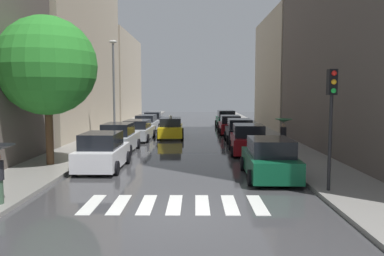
# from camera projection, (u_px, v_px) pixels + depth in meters

# --- Properties ---
(ground_plane) EXTENTS (28.00, 72.00, 0.04)m
(ground_plane) POSITION_uv_depth(u_px,v_px,m) (188.00, 132.00, 34.97)
(ground_plane) COLOR #3C3C3E
(sidewalk_left) EXTENTS (3.00, 72.00, 0.15)m
(sidewalk_left) POSITION_uv_depth(u_px,v_px,m) (118.00, 131.00, 35.01)
(sidewalk_left) COLOR gray
(sidewalk_left) RESTS_ON ground
(sidewalk_right) EXTENTS (3.00, 72.00, 0.15)m
(sidewalk_right) POSITION_uv_depth(u_px,v_px,m) (258.00, 131.00, 34.91)
(sidewalk_right) COLOR gray
(sidewalk_right) RESTS_ON ground
(crosswalk_stripes) EXTENTS (5.85, 2.20, 0.01)m
(crosswalk_stripes) POSITION_uv_depth(u_px,v_px,m) (175.00, 204.00, 12.21)
(crosswalk_stripes) COLOR silver
(crosswalk_stripes) RESTS_ON ground
(building_left_mid) EXTENTS (6.00, 19.08, 14.92)m
(building_left_mid) POSITION_uv_depth(u_px,v_px,m) (63.00, 49.00, 33.05)
(building_left_mid) COLOR #B2A38C
(building_left_mid) RESTS_ON ground
(building_left_far) EXTENTS (6.00, 16.86, 11.42)m
(building_left_far) POSITION_uv_depth(u_px,v_px,m) (111.00, 78.00, 52.04)
(building_left_far) COLOR #B2A38C
(building_left_far) RESTS_ON ground
(building_right_mid) EXTENTS (6.00, 13.86, 11.44)m
(building_right_mid) POSITION_uv_depth(u_px,v_px,m) (295.00, 72.00, 38.89)
(building_right_mid) COLOR #B2A38C
(building_right_mid) RESTS_ON ground
(parked_car_left_nearest) EXTENTS (2.10, 4.11, 1.76)m
(parked_car_left_nearest) POSITION_uv_depth(u_px,v_px,m) (102.00, 152.00, 17.77)
(parked_car_left_nearest) COLOR silver
(parked_car_left_nearest) RESTS_ON ground
(parked_car_left_second) EXTENTS (2.12, 4.35, 1.78)m
(parked_car_left_second) POSITION_uv_depth(u_px,v_px,m) (119.00, 139.00, 22.96)
(parked_car_left_second) COLOR #B2B7BF
(parked_car_left_second) RESTS_ON ground
(parked_car_left_third) EXTENTS (2.29, 4.82, 1.56)m
(parked_car_left_third) POSITION_uv_depth(u_px,v_px,m) (138.00, 130.00, 28.80)
(parked_car_left_third) COLOR #B2B7BF
(parked_car_left_third) RESTS_ON ground
(parked_car_left_fourth) EXTENTS (2.18, 4.83, 1.56)m
(parked_car_left_fourth) POSITION_uv_depth(u_px,v_px,m) (147.00, 124.00, 35.15)
(parked_car_left_fourth) COLOR #B2B7BF
(parked_car_left_fourth) RESTS_ON ground
(parked_car_left_fifth) EXTENTS (2.12, 4.40, 1.55)m
(parked_car_left_fifth) POSITION_uv_depth(u_px,v_px,m) (153.00, 119.00, 40.79)
(parked_car_left_fifth) COLOR black
(parked_car_left_fifth) RESTS_ON ground
(parked_car_right_nearest) EXTENTS (2.23, 4.49, 1.71)m
(parked_car_right_nearest) POSITION_uv_depth(u_px,v_px,m) (270.00, 159.00, 15.97)
(parked_car_right_nearest) COLOR #0C4C2D
(parked_car_right_nearest) RESTS_ON ground
(parked_car_right_second) EXTENTS (2.30, 4.26, 1.77)m
(parked_car_right_second) POSITION_uv_depth(u_px,v_px,m) (248.00, 140.00, 22.31)
(parked_car_right_second) COLOR maroon
(parked_car_right_second) RESTS_ON ground
(parked_car_right_third) EXTENTS (2.12, 4.22, 1.71)m
(parked_car_right_third) POSITION_uv_depth(u_px,v_px,m) (239.00, 131.00, 27.72)
(parked_car_right_third) COLOR black
(parked_car_right_third) RESTS_ON ground
(parked_car_right_fourth) EXTENTS (2.07, 4.20, 1.65)m
(parked_car_right_fourth) POSITION_uv_depth(u_px,v_px,m) (230.00, 125.00, 32.98)
(parked_car_right_fourth) COLOR maroon
(parked_car_right_fourth) RESTS_ON ground
(parked_car_right_fifth) EXTENTS (2.16, 4.19, 1.77)m
(parked_car_right_fifth) POSITION_uv_depth(u_px,v_px,m) (226.00, 119.00, 39.64)
(parked_car_right_fifth) COLOR #0C4C2D
(parked_car_right_fifth) RESTS_ON ground
(taxi_midroad) EXTENTS (2.19, 4.72, 1.81)m
(taxi_midroad) POSITION_uv_depth(u_px,v_px,m) (171.00, 128.00, 30.30)
(taxi_midroad) COLOR yellow
(taxi_midroad) RESTS_ON ground
(pedestrian_foreground) EXTENTS (1.07, 1.07, 1.89)m
(pedestrian_foreground) POSITION_uv_depth(u_px,v_px,m) (283.00, 127.00, 22.83)
(pedestrian_foreground) COLOR navy
(pedestrian_foreground) RESTS_ON sidewalk_right
(street_tree_left) EXTENTS (4.72, 4.72, 7.12)m
(street_tree_left) POSITION_uv_depth(u_px,v_px,m) (47.00, 66.00, 17.91)
(street_tree_left) COLOR #513823
(street_tree_left) RESTS_ON sidewalk_left
(traffic_light_right_corner) EXTENTS (0.30, 0.42, 4.30)m
(traffic_light_right_corner) POSITION_uv_depth(u_px,v_px,m) (332.00, 103.00, 13.14)
(traffic_light_right_corner) COLOR black
(traffic_light_right_corner) RESTS_ON sidewalk_right
(lamp_post_left) EXTENTS (0.60, 0.28, 7.44)m
(lamp_post_left) POSITION_uv_depth(u_px,v_px,m) (114.00, 82.00, 28.62)
(lamp_post_left) COLOR #595B60
(lamp_post_left) RESTS_ON sidewalk_left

